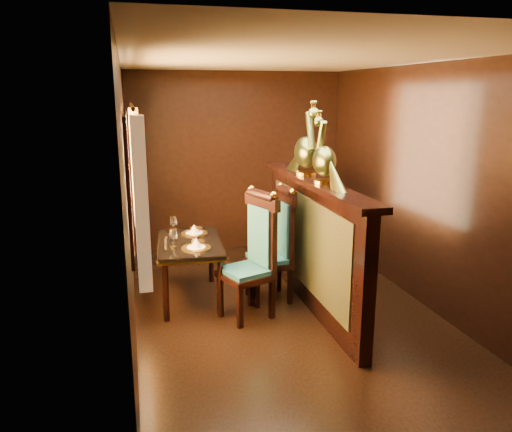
# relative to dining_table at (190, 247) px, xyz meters

# --- Properties ---
(ground) EXTENTS (5.00, 5.00, 0.00)m
(ground) POSITION_rel_dining_table_xyz_m (0.90, -0.76, -0.59)
(ground) COLOR black
(ground) RESTS_ON ground
(room_shell) EXTENTS (3.04, 5.04, 2.52)m
(room_shell) POSITION_rel_dining_table_xyz_m (0.81, -0.74, 0.99)
(room_shell) COLOR black
(room_shell) RESTS_ON ground
(partition) EXTENTS (0.26, 2.70, 1.36)m
(partition) POSITION_rel_dining_table_xyz_m (1.22, -0.46, 0.12)
(partition) COLOR black
(partition) RESTS_ON ground
(dining_table) EXTENTS (0.75, 1.16, 0.86)m
(dining_table) POSITION_rel_dining_table_xyz_m (0.00, 0.00, 0.00)
(dining_table) COLOR black
(dining_table) RESTS_ON ground
(chair_left) EXTENTS (0.60, 0.62, 1.30)m
(chair_left) POSITION_rel_dining_table_xyz_m (0.60, -0.52, 0.08)
(chair_left) COLOR black
(chair_left) RESTS_ON ground
(chair_right) EXTENTS (0.47, 0.50, 1.26)m
(chair_right) POSITION_rel_dining_table_xyz_m (0.94, -0.20, 0.06)
(chair_right) COLOR black
(chair_right) RESTS_ON ground
(peacock_left) EXTENTS (0.22, 0.58, 0.68)m
(peacock_left) POSITION_rel_dining_table_xyz_m (1.22, -0.72, 1.11)
(peacock_left) COLOR #174634
(peacock_left) RESTS_ON partition
(peacock_right) EXTENTS (0.24, 0.65, 0.77)m
(peacock_right) POSITION_rel_dining_table_xyz_m (1.22, -0.21, 1.15)
(peacock_right) COLOR #174634
(peacock_right) RESTS_ON partition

